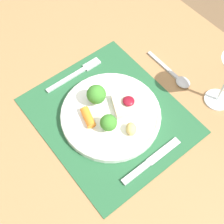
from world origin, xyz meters
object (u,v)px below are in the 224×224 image
at_px(spoon, 177,77).
at_px(fork, 78,73).
at_px(dinner_plate, 112,113).
at_px(knife, 148,164).

bearing_deg(spoon, fork, -128.38).
xyz_separation_m(dinner_plate, knife, (0.17, -0.02, -0.01)).
height_order(knife, spoon, spoon).
height_order(dinner_plate, knife, dinner_plate).
relative_size(dinner_plate, knife, 1.46).
bearing_deg(fork, knife, -4.26).
xyz_separation_m(knife, spoon, (-0.15, 0.25, -0.00)).
relative_size(dinner_plate, fork, 1.46).
bearing_deg(knife, spoon, 121.83).
distance_m(dinner_plate, knife, 0.17).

